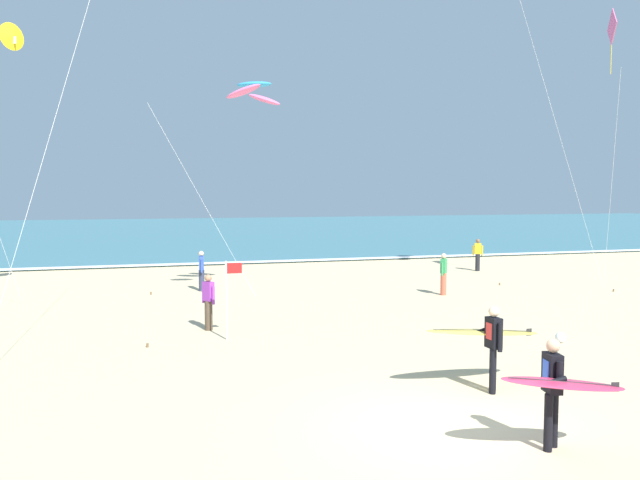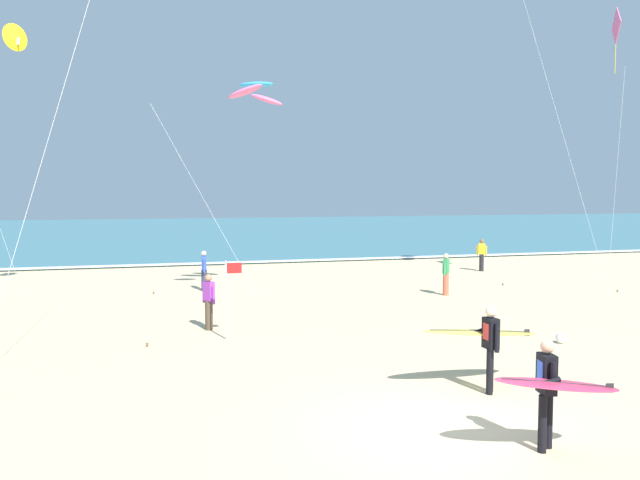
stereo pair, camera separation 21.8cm
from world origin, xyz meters
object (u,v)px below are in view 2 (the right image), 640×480
beach_ball (561,338)px  bystander_blue_top (204,270)px  surfer_lead (485,338)px  kite_delta_golden_mid (16,39)px  surfer_trailing (551,386)px  bystander_yellow_top (482,255)px  kite_arc_cobalt_distant (256,92)px  lifeguard_flag (228,292)px  kite_diamond_rose_near (616,33)px  bystander_purple_top (209,301)px  bystander_green_top (446,274)px

beach_ball → bystander_blue_top: bearing=124.7°
surfer_lead → kite_delta_golden_mid: size_ratio=0.26×
surfer_trailing → bystander_yellow_top: (10.44, 20.37, -0.23)m
kite_arc_cobalt_distant → beach_ball: 13.18m
lifeguard_flag → bystander_blue_top: bearing=88.5°
kite_arc_cobalt_distant → lifeguard_flag: kite_arc_cobalt_distant is taller
kite_diamond_rose_near → bystander_blue_top: bearing=168.3°
kite_arc_cobalt_distant → bystander_purple_top: (-2.27, -4.83, -6.63)m
surfer_trailing → bystander_blue_top: surfer_trailing is taller
surfer_trailing → kite_arc_cobalt_distant: (-1.69, 15.08, 6.40)m
surfer_trailing → bystander_blue_top: size_ratio=1.24×
surfer_trailing → surfer_lead: bearing=77.5°
kite_diamond_rose_near → kite_delta_golden_mid: kite_diamond_rose_near is taller
bystander_yellow_top → bystander_blue_top: same height
surfer_lead → kite_diamond_rose_near: kite_diamond_rose_near is taller
bystander_green_top → lifeguard_flag: lifeguard_flag is taller
bystander_yellow_top → kite_diamond_rose_near: bearing=-68.8°
kite_diamond_rose_near → bystander_purple_top: (-16.76, -4.02, -9.44)m
kite_delta_golden_mid → bystander_yellow_top: bearing=11.0°
bystander_blue_top → lifeguard_flag: size_ratio=0.76×
kite_delta_golden_mid → lifeguard_flag: 12.50m
bystander_blue_top → beach_ball: bystander_blue_top is taller
kite_delta_golden_mid → bystander_purple_top: kite_delta_golden_mid is taller
bystander_purple_top → bystander_blue_top: bearing=85.4°
bystander_yellow_top → bystander_green_top: size_ratio=1.00×
bystander_green_top → bystander_blue_top: bearing=157.6°
lifeguard_flag → surfer_lead: bearing=-53.9°
kite_arc_cobalt_distant → bystander_green_top: (7.02, -1.03, -6.63)m
bystander_green_top → lifeguard_flag: 10.28m
bystander_yellow_top → beach_ball: 15.42m
bystander_green_top → bystander_yellow_top: bearing=51.1°
surfer_trailing → kite_delta_golden_mid: 20.76m
surfer_lead → kite_diamond_rose_near: (12.12, 11.17, 9.20)m
kite_arc_cobalt_distant → bystander_purple_top: kite_arc_cobalt_distant is taller
surfer_lead → kite_arc_cobalt_distant: (-2.37, 11.99, 6.39)m
bystander_purple_top → beach_ball: bearing=-25.8°
bystander_blue_top → kite_delta_golden_mid: bearing=-169.7°
surfer_lead → kite_delta_golden_mid: bearing=127.9°
kite_diamond_rose_near → kite_arc_cobalt_distant: size_ratio=1.44×
bystander_blue_top → lifeguard_flag: bearing=-91.5°
bystander_purple_top → bystander_yellow_top: size_ratio=1.00×
surfer_lead → kite_diamond_rose_near: size_ratio=0.23×
surfer_trailing → bystander_blue_top: (-3.36, 17.62, -0.23)m
bystander_green_top → kite_diamond_rose_near: bearing=1.7°
surfer_lead → bystander_yellow_top: bearing=60.6°
bystander_blue_top → beach_ball: size_ratio=5.68×
kite_arc_cobalt_distant → bystander_blue_top: kite_arc_cobalt_distant is taller
kite_delta_golden_mid → bystander_purple_top: size_ratio=6.08×
kite_diamond_rose_near → surfer_trailing: bearing=-131.9°
surfer_lead → beach_ball: surfer_lead is taller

